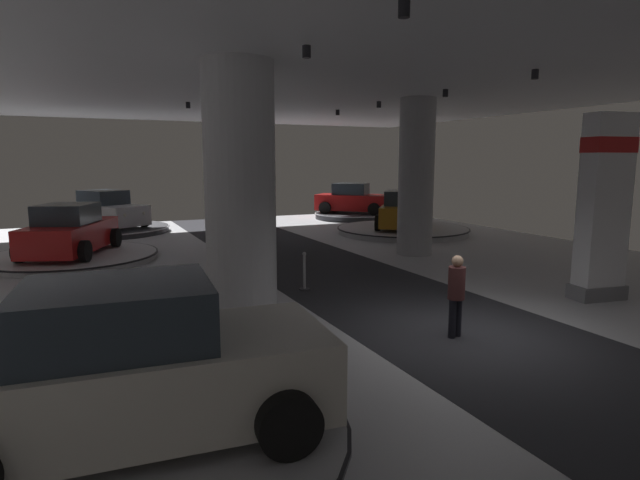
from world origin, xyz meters
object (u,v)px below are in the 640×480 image
column_left (240,187)px  display_car_far_left (70,232)px  brand_sign_pylon (604,205)px  display_platform_far_left (72,257)px  visitor_walking_far (245,226)px  display_platform_far_right (403,230)px  display_car_far_right (403,211)px  display_car_deep_right (353,200)px  display_platform_deep_left (107,229)px  visitor_walking_near (456,291)px  column_right (416,178)px  display_platform_near_left (140,447)px  display_car_near_left (132,368)px  display_car_deep_left (106,211)px  display_platform_deep_right (353,215)px

column_left → display_car_far_left: column_left is taller
brand_sign_pylon → display_platform_far_left: bearing=137.1°
visitor_walking_far → display_platform_far_right: bearing=8.1°
column_left → display_car_far_right: (10.17, 8.50, -1.71)m
display_car_far_right → brand_sign_pylon: bearing=-100.6°
brand_sign_pylon → display_car_deep_right: size_ratio=1.03×
display_platform_deep_left → visitor_walking_near: (5.28, -18.40, 0.75)m
display_platform_far_left → column_right: bearing=-19.0°
display_car_far_right → visitor_walking_far: size_ratio=2.78×
display_platform_far_left → display_platform_near_left: display_platform_near_left is taller
column_right → display_car_far_left: 12.00m
column_right → display_car_far_left: size_ratio=1.20×
display_car_near_left → visitor_walking_near: 6.22m
display_car_deep_left → visitor_walking_far: bearing=-57.8°
display_car_deep_right → brand_sign_pylon: bearing=-99.7°
display_car_deep_right → display_platform_near_left: 24.95m
column_left → visitor_walking_far: size_ratio=3.46×
display_platform_far_left → column_left: bearing=-64.8°
column_right → display_car_deep_right: 11.77m
column_right → display_platform_deep_right: 11.92m
brand_sign_pylon → display_car_deep_right: brand_sign_pylon is taller
display_car_near_left → visitor_walking_near: bearing=17.3°
display_car_deep_right → visitor_walking_near: display_car_deep_right is taller
display_platform_deep_left → display_car_far_left: size_ratio=1.24×
visitor_walking_near → display_car_deep_left: bearing=106.0°
brand_sign_pylon → display_platform_deep_left: bearing=120.1°
display_car_near_left → display_platform_deep_right: bearing=55.9°
column_left → display_platform_far_right: column_left is taller
display_car_far_right → display_car_near_left: size_ratio=1.02×
brand_sign_pylon → display_car_far_right: bearing=79.4°
display_platform_deep_left → display_platform_deep_right: size_ratio=1.26×
display_platform_near_left → visitor_walking_near: visitor_walking_near is taller
display_platform_far_right → visitor_walking_near: (-7.14, -12.32, 0.75)m
display_platform_deep_left → display_car_deep_left: 0.88m
display_car_far_right → display_car_deep_left: bearing=153.7°
column_right → display_platform_far_right: size_ratio=0.91×
display_platform_deep_left → display_car_deep_left: bearing=121.0°
display_platform_far_right → display_car_deep_left: bearing=153.8°
column_right → display_car_far_right: column_right is taller
display_platform_near_left → column_right: bearing=42.5°
display_car_far_right → visitor_walking_far: 7.94m
column_left → display_platform_far_left: bearing=115.2°
brand_sign_pylon → display_platform_far_left: brand_sign_pylon is taller
brand_sign_pylon → display_platform_deep_left: brand_sign_pylon is taller
display_platform_deep_right → visitor_walking_far: visitor_walking_far is taller
display_car_deep_right → display_car_deep_left: bearing=-178.4°
brand_sign_pylon → display_car_far_right: size_ratio=1.00×
column_right → display_platform_far_left: column_right is taller
display_platform_far_left → display_platform_deep_right: bearing=26.1°
display_car_deep_left → display_platform_far_left: bearing=-101.6°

